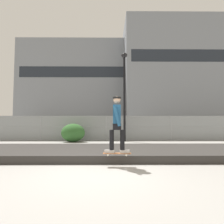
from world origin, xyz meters
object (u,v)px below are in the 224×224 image
street_lamp (124,85)px  shrub_left (73,133)px  skateboard (117,153)px  skater (117,121)px  parked_car_near (41,129)px

street_lamp → shrub_left: (-3.60, -0.37, -3.40)m
skateboard → street_lamp: street_lamp is taller
skateboard → skater: (0.00, 0.00, 0.94)m
skateboard → street_lamp: 9.00m
skater → shrub_left: (-2.77, 7.82, -0.69)m
skater → parked_car_near: 12.90m
skater → shrub_left: bearing=109.5°
skateboard → shrub_left: 8.30m
skateboard → shrub_left: bearing=109.5°
skater → street_lamp: size_ratio=0.26×
skater → parked_car_near: skater is taller
street_lamp → parked_car_near: 8.33m
parked_car_near → shrub_left: 4.90m
skateboard → skater: skater is taller
skater → street_lamp: (0.82, 8.19, 2.72)m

